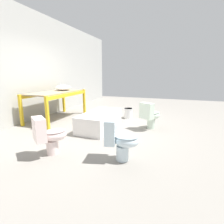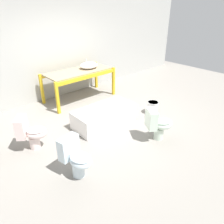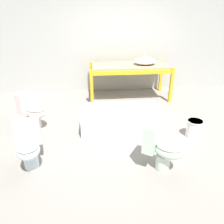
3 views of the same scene
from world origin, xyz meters
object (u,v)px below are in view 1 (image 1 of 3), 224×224
at_px(sink_basin, 63,88).
at_px(toilet_near, 120,139).
at_px(bathtub_main, 100,119).
at_px(bucket_white, 128,113).
at_px(toilet_far, 49,135).
at_px(toilet_extra, 150,115).

distance_m(sink_basin, toilet_near, 3.50).
height_order(sink_basin, bathtub_main, sink_basin).
height_order(sink_basin, bucket_white, sink_basin).
bearing_deg(toilet_far, bathtub_main, -60.75).
relative_size(bathtub_main, toilet_extra, 2.15).
bearing_deg(bucket_white, toilet_extra, -137.27).
distance_m(bathtub_main, toilet_far, 1.68).
distance_m(sink_basin, toilet_extra, 2.93).
xyz_separation_m(toilet_near, bucket_white, (2.72, 0.56, -0.20)).
bearing_deg(toilet_extra, toilet_near, 115.70).
bearing_deg(sink_basin, toilet_near, -130.86).
xyz_separation_m(bathtub_main, bucket_white, (1.28, -0.42, -0.08)).
distance_m(toilet_far, toilet_extra, 2.53).
height_order(toilet_near, bucket_white, toilet_near).
bearing_deg(sink_basin, toilet_extra, -97.96).
xyz_separation_m(toilet_extra, bucket_white, (0.86, 0.80, -0.20)).
height_order(sink_basin, toilet_far, sink_basin).
relative_size(sink_basin, toilet_extra, 0.80).
bearing_deg(toilet_extra, sink_basin, 24.89).
xyz_separation_m(sink_basin, toilet_extra, (-0.40, -2.85, -0.58)).
height_order(toilet_near, toilet_extra, same).
relative_size(bathtub_main, toilet_far, 2.15).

